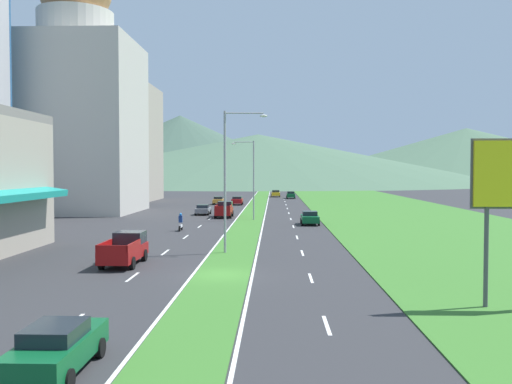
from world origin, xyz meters
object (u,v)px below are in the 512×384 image
Objects in this scene: car_4 at (237,200)px; pickup_truck_1 at (224,210)px; street_lamp_mid at (251,175)px; car_3 at (57,347)px; pickup_truck_0 at (125,249)px; car_1 at (219,200)px; car_6 at (291,195)px; motorcycle_rider at (181,223)px; car_2 at (310,218)px; street_lamp_near at (229,172)px; car_5 at (203,210)px; car_0 at (276,193)px.

pickup_truck_1 reaches higher than car_4.
street_lamp_mid reaches higher than pickup_truck_1.
pickup_truck_0 is at bearing 9.20° from car_3.
car_4 is 0.79× the size of pickup_truck_1.
car_6 is at bearing -32.47° from car_1.
car_4 is at bearing -24.24° from car_6.
street_lamp_mid is 14.83m from motorcycle_rider.
car_2 is 2.12× the size of motorcycle_rider.
street_lamp_near reaches higher than car_1.
car_6 is 66.64m from motorcycle_rider.
street_lamp_near reaches higher than car_5.
street_lamp_near reaches higher than car_3.
street_lamp_near is 2.27× the size of car_3.
street_lamp_mid reaches higher than car_5.
car_0 is (3.14, 60.57, -4.76)m from street_lamp_mid.
motorcycle_rider reaches higher than car_4.
car_1 is (-7.18, 31.70, -4.82)m from street_lamp_mid.
car_6 is at bearing -11.70° from pickup_truck_1.
pickup_truck_1 is (-3.71, 4.33, -4.57)m from street_lamp_mid.
motorcycle_rider is at bearing 170.00° from pickup_truck_1.
car_1 is (-6.69, 59.27, -5.24)m from street_lamp_near.
pickup_truck_1 is (-10.52, 9.75, 0.21)m from car_2.
car_2 is at bearing 71.75° from street_lamp_near.
car_1 is at bearing 0.25° from pickup_truck_0.
pickup_truck_0 is at bearing -26.82° from car_2.
street_lamp_mid is 4.86× the size of motorcycle_rider.
pickup_truck_0 reaches higher than car_0.
street_lamp_near is 1.94× the size of pickup_truck_1.
car_3 is (-3.24, -24.60, -5.18)m from street_lamp_near.
car_3 is 0.85× the size of pickup_truck_1.
car_4 is at bearing -12.92° from car_0.
car_0 is 0.82× the size of pickup_truck_0.
street_lamp_near is 2.45× the size of car_1.
street_lamp_mid is 2.42× the size of car_5.
car_0 reaches higher than car_4.
car_1 is 25.25m from car_6.
street_lamp_near reaches higher than car_4.
car_6 is 86.59m from pickup_truck_0.
motorcycle_rider reaches higher than car_6.
car_2 is 58.43m from car_6.
pickup_truck_1 is (3.28, -3.89, 0.27)m from car_5.
car_0 is (3.63, 88.14, -5.18)m from street_lamp_near.
car_3 is 39.92m from motorcycle_rider.
pickup_truck_0 is 37.02m from pickup_truck_1.
car_4 is at bearing -8.26° from car_5.
car_5 is 20.57m from motorcycle_rider.
car_0 is 0.96× the size of car_3.
street_lamp_mid is 2.29× the size of car_2.
pickup_truck_1 is 16.94m from motorcycle_rider.
street_lamp_near is at bearing -91.01° from street_lamp_mid.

